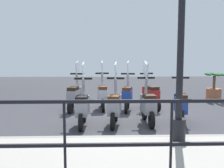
# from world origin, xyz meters

# --- Properties ---
(ground_plane) EXTENTS (28.00, 28.00, 0.00)m
(ground_plane) POSITION_xyz_m (0.00, 0.00, 0.00)
(ground_plane) COLOR #38383D
(promenade_walkway) EXTENTS (2.20, 20.00, 0.15)m
(promenade_walkway) POSITION_xyz_m (-3.15, 0.00, 0.07)
(promenade_walkway) COLOR #A39E93
(promenade_walkway) RESTS_ON ground_plane
(fence_railing) EXTENTS (0.04, 16.03, 1.07)m
(fence_railing) POSITION_xyz_m (-4.20, 0.00, 0.89)
(fence_railing) COLOR black
(fence_railing) RESTS_ON promenade_walkway
(lamp_post_near) EXTENTS (0.26, 0.90, 4.51)m
(lamp_post_near) POSITION_xyz_m (-2.40, -0.63, 2.16)
(lamp_post_near) COLOR black
(lamp_post_near) RESTS_ON promenade_walkway
(potted_palm) EXTENTS (1.06, 0.66, 1.05)m
(potted_palm) POSITION_xyz_m (2.56, -3.49, 0.45)
(potted_palm) COLOR #9E5B3D
(potted_palm) RESTS_ON ground_plane
(scooter_near_0) EXTENTS (1.22, 0.50, 1.54)m
(scooter_near_0) POSITION_xyz_m (-0.69, -1.19, 0.48)
(scooter_near_0) COLOR black
(scooter_near_0) RESTS_ON ground_plane
(scooter_near_1) EXTENTS (1.23, 0.44, 1.54)m
(scooter_near_1) POSITION_xyz_m (-0.75, -0.36, 0.48)
(scooter_near_1) COLOR black
(scooter_near_1) RESTS_ON ground_plane
(scooter_near_2) EXTENTS (1.23, 0.45, 1.54)m
(scooter_near_2) POSITION_xyz_m (-0.83, 0.47, 0.48)
(scooter_near_2) COLOR black
(scooter_near_2) RESTS_ON ground_plane
(scooter_near_3) EXTENTS (1.23, 0.44, 1.54)m
(scooter_near_3) POSITION_xyz_m (-0.91, 1.24, 0.48)
(scooter_near_3) COLOR black
(scooter_near_3) RESTS_ON ground_plane
(scooter_far_0) EXTENTS (1.20, 0.55, 1.54)m
(scooter_far_0) POSITION_xyz_m (0.90, -0.72, 0.48)
(scooter_far_0) COLOR black
(scooter_far_0) RESTS_ON ground_plane
(scooter_far_1) EXTENTS (1.23, 0.47, 1.54)m
(scooter_far_1) POSITION_xyz_m (0.80, 0.01, 0.48)
(scooter_far_1) COLOR black
(scooter_far_1) RESTS_ON ground_plane
(scooter_far_2) EXTENTS (1.23, 0.44, 1.54)m
(scooter_far_2) POSITION_xyz_m (1.03, 0.77, 0.48)
(scooter_far_2) COLOR black
(scooter_far_2) RESTS_ON ground_plane
(scooter_far_3) EXTENTS (1.22, 0.49, 1.54)m
(scooter_far_3) POSITION_xyz_m (0.83, 1.63, 0.48)
(scooter_far_3) COLOR black
(scooter_far_3) RESTS_ON ground_plane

